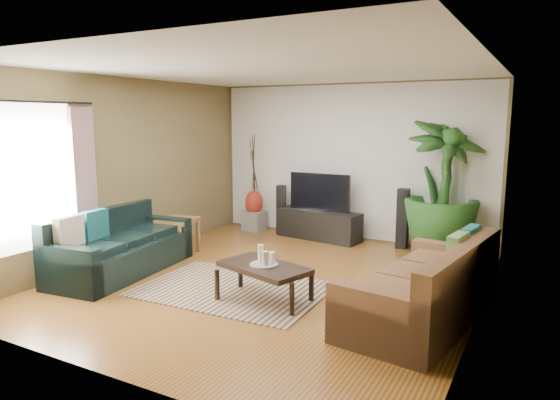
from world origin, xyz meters
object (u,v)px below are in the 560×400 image
Objects in this scene: coffee_table at (264,283)px; television at (320,192)px; tv_stand at (319,225)px; side_table at (178,236)px; sofa_left at (122,242)px; pedestal at (254,221)px; speaker_right at (403,219)px; potted_plant at (442,186)px; sofa_right at (422,280)px; speaker_left at (281,209)px; vase at (254,203)px.

television is (-0.68, 3.09, 0.61)m from coffee_table.
side_table reaches higher than tv_stand.
sofa_left is 3.45m from tv_stand.
pedestal is (0.24, 3.09, -0.24)m from sofa_left.
potted_plant is at bearing -3.36° from speaker_right.
coffee_table is at bearing -96.53° from sofa_left.
tv_stand is at bearing -177.74° from potted_plant.
sofa_right reaches higher than tv_stand.
speaker_right is 2.68× the size of pedestal.
speaker_left is at bearing -122.86° from sofa_right.
tv_stand is at bearing -90.00° from television.
potted_plant is (2.84, 0.01, 0.61)m from speaker_left.
television is 1.39m from vase.
television is at bearing 51.75° from side_table.
speaker_left is at bearing -176.43° from tv_stand.
coffee_table is 3.71m from pedestal.
potted_plant is at bearing -55.40° from sofa_left.
sofa_right is at bearing -11.34° from side_table.
tv_stand reaches higher than coffee_table.
coffee_table is 0.70× the size of tv_stand.
speaker_left reaches higher than sofa_left.
speaker_left reaches higher than side_table.
pedestal is at bearing 164.00° from speaker_left.
side_table reaches higher than coffee_table.
sofa_left reaches higher than side_table.
side_table is at bearing -95.50° from vase.
potted_plant reaches higher than coffee_table.
coffee_table is 3.25m from speaker_right.
speaker_right is 2.81m from vase.
vase is (-0.56, -0.03, 0.09)m from speaker_left.
speaker_left is at bearing 176.67° from television.
vase reaches higher than tv_stand.
tv_stand is at bearing -130.32° from sofa_right.
coffee_table is at bearing -113.50° from potted_plant.
sofa_right is 6.07× the size of pedestal.
speaker_left is (-0.79, 0.07, 0.19)m from tv_stand.
television is 3.03× the size of pedestal.
vase reaches higher than side_table.
television reaches higher than side_table.
side_table is at bearing -150.66° from potted_plant.
vase is at bearing -10.50° from sofa_left.
sofa_left reaches higher than coffee_table.
pedestal is (-2.81, -0.05, -0.31)m from speaker_right.
speaker_left reaches higher than sofa_right.
sofa_right is (3.99, 0.33, 0.00)m from sofa_left.
television is (1.59, 3.07, 0.41)m from sofa_left.
television is 2.06m from potted_plant.
speaker_right is at bearing -152.99° from sofa_right.
speaker_right is at bearing -50.27° from sofa_left.
sofa_right is 2.10× the size of coffee_table.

